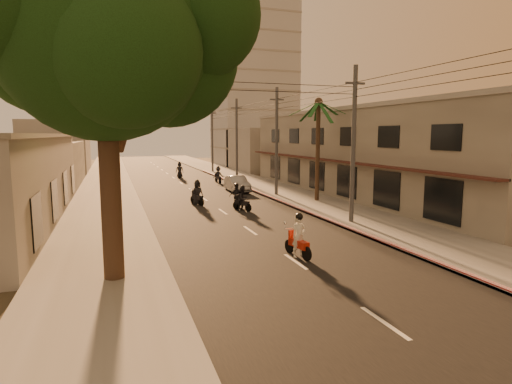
% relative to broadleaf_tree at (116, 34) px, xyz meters
% --- Properties ---
extents(ground, '(160.00, 160.00, 0.00)m').
position_rel_broadleaf_tree_xyz_m(ground, '(6.61, -2.14, -8.48)').
color(ground, '#383023').
rests_on(ground, ground).
extents(road, '(10.00, 140.00, 0.02)m').
position_rel_broadleaf_tree_xyz_m(road, '(6.61, 17.86, -8.47)').
color(road, black).
rests_on(road, ground).
extents(sidewalk_right, '(5.00, 140.00, 0.12)m').
position_rel_broadleaf_tree_xyz_m(sidewalk_right, '(14.11, 17.86, -8.42)').
color(sidewalk_right, slate).
rests_on(sidewalk_right, ground).
extents(sidewalk_left, '(5.00, 140.00, 0.12)m').
position_rel_broadleaf_tree_xyz_m(sidewalk_left, '(-0.89, 17.86, -8.42)').
color(sidewalk_left, slate).
rests_on(sidewalk_left, ground).
extents(curb_stripe, '(0.20, 60.00, 0.20)m').
position_rel_broadleaf_tree_xyz_m(curb_stripe, '(11.71, 12.86, -8.38)').
color(curb_stripe, '#AC1214').
rests_on(curb_stripe, ground).
extents(shophouse_row, '(8.80, 34.20, 7.30)m').
position_rel_broadleaf_tree_xyz_m(shophouse_row, '(20.57, 15.86, -4.83)').
color(shophouse_row, gray).
rests_on(shophouse_row, ground).
extents(distant_tower, '(12.10, 12.10, 28.00)m').
position_rel_broadleaf_tree_xyz_m(distant_tower, '(22.61, 53.86, 5.52)').
color(distant_tower, '#B7B5B2').
rests_on(distant_tower, ground).
extents(broadleaf_tree, '(9.60, 8.70, 12.10)m').
position_rel_broadleaf_tree_xyz_m(broadleaf_tree, '(0.00, 0.00, 0.00)').
color(broadleaf_tree, black).
rests_on(broadleaf_tree, ground).
extents(palm_tree, '(5.00, 5.00, 8.20)m').
position_rel_broadleaf_tree_xyz_m(palm_tree, '(14.61, 13.86, -1.33)').
color(palm_tree, black).
rests_on(palm_tree, ground).
extents(utility_poles, '(1.20, 48.26, 9.00)m').
position_rel_broadleaf_tree_xyz_m(utility_poles, '(12.81, 17.86, -1.94)').
color(utility_poles, '#38383A').
rests_on(utility_poles, ground).
extents(filler_right, '(8.00, 14.00, 6.00)m').
position_rel_broadleaf_tree_xyz_m(filler_right, '(20.61, 42.86, -5.48)').
color(filler_right, '#9F998F').
rests_on(filler_right, ground).
extents(filler_left_near, '(8.00, 14.00, 4.40)m').
position_rel_broadleaf_tree_xyz_m(filler_left_near, '(-7.39, 31.86, -6.28)').
color(filler_left_near, '#9F998F').
rests_on(filler_left_near, ground).
extents(filler_left_far, '(8.00, 14.00, 7.00)m').
position_rel_broadleaf_tree_xyz_m(filler_left_far, '(-7.39, 49.86, -4.98)').
color(filler_left_far, '#9F998F').
rests_on(filler_left_far, ground).
extents(scooter_red, '(0.85, 1.93, 1.91)m').
position_rel_broadleaf_tree_xyz_m(scooter_red, '(7.02, 0.48, -7.64)').
color(scooter_red, black).
rests_on(scooter_red, ground).
extents(scooter_mid_a, '(1.29, 1.65, 1.75)m').
position_rel_broadleaf_tree_xyz_m(scooter_mid_a, '(8.01, 11.84, -7.67)').
color(scooter_mid_a, black).
rests_on(scooter_mid_a, ground).
extents(scooter_mid_b, '(1.23, 1.76, 1.79)m').
position_rel_broadleaf_tree_xyz_m(scooter_mid_b, '(7.87, 12.89, -7.66)').
color(scooter_mid_b, black).
rests_on(scooter_mid_b, ground).
extents(scooter_far_a, '(1.19, 1.86, 1.88)m').
position_rel_broadleaf_tree_xyz_m(scooter_far_a, '(5.55, 15.20, -7.62)').
color(scooter_far_a, black).
rests_on(scooter_far_a, ground).
extents(scooter_far_b, '(1.22, 1.84, 1.81)m').
position_rel_broadleaf_tree_xyz_m(scooter_far_b, '(10.44, 28.83, -7.65)').
color(scooter_far_b, black).
rests_on(scooter_far_b, ground).
extents(parked_car, '(1.69, 4.42, 1.44)m').
position_rel_broadleaf_tree_xyz_m(parked_car, '(10.33, 21.26, -7.76)').
color(parked_car, gray).
rests_on(parked_car, ground).
extents(scooter_far_c, '(1.13, 1.95, 1.94)m').
position_rel_broadleaf_tree_xyz_m(scooter_far_c, '(7.33, 35.45, -7.60)').
color(scooter_far_c, black).
rests_on(scooter_far_c, ground).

